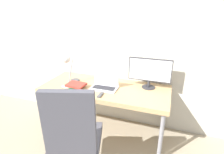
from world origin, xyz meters
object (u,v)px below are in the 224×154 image
(laptop, at_px, (105,85))
(desk_lamp, at_px, (68,63))
(book_stack, at_px, (76,85))
(monitor, at_px, (150,72))
(game_controller, at_px, (67,87))
(office_chair, at_px, (74,135))

(laptop, height_order, desk_lamp, desk_lamp)
(book_stack, bearing_deg, monitor, 19.47)
(laptop, xyz_separation_m, desk_lamp, (-0.52, -0.04, 0.28))
(laptop, relative_size, game_controller, 2.38)
(book_stack, bearing_deg, laptop, 17.10)
(laptop, height_order, book_stack, laptop)
(laptop, distance_m, office_chair, 0.86)
(laptop, xyz_separation_m, book_stack, (-0.38, -0.12, -0.01))
(office_chair, height_order, game_controller, office_chair)
(monitor, height_order, book_stack, monitor)
(laptop, relative_size, office_chair, 0.31)
(office_chair, height_order, book_stack, office_chair)
(desk_lamp, relative_size, game_controller, 2.97)
(monitor, bearing_deg, office_chair, -117.97)
(desk_lamp, height_order, game_controller, desk_lamp)
(office_chair, bearing_deg, game_controller, 126.52)
(desk_lamp, relative_size, book_stack, 1.73)
(laptop, relative_size, desk_lamp, 0.80)
(monitor, bearing_deg, book_stack, -160.53)
(laptop, bearing_deg, game_controller, -161.51)
(book_stack, bearing_deg, desk_lamp, 153.05)
(desk_lamp, height_order, office_chair, desk_lamp)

